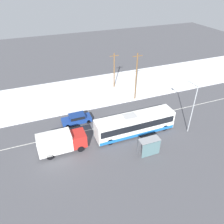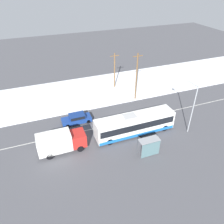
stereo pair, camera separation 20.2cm
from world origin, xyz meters
name	(u,v)px [view 1 (the left image)]	position (x,y,z in m)	size (l,w,h in m)	color
ground_plane	(129,121)	(0.00, 0.00, 0.00)	(120.00, 120.00, 0.00)	#4C4C51
snow_lot	(104,89)	(0.00, 11.93, 0.06)	(80.00, 13.13, 0.12)	white
lane_marking_center	(129,121)	(0.00, 0.00, 0.00)	(60.00, 0.12, 0.00)	silver
city_bus	(135,124)	(-0.58, -3.09, 1.59)	(11.75, 2.57, 3.25)	white
box_truck	(61,142)	(-11.26, -3.07, 1.58)	(6.22, 2.30, 2.85)	silver
sedan_car	(77,118)	(-7.89, 2.44, 0.83)	(4.59, 1.80, 1.52)	navy
pedestrian_at_stop	(145,143)	(-0.84, -6.76, 1.09)	(0.64, 0.29, 1.78)	#23232D
bus_shelter	(150,145)	(-0.80, -7.95, 1.67)	(2.67, 1.20, 2.40)	gray
streetlamp	(192,103)	(7.03, -5.26, 4.71)	(0.36, 2.25, 7.55)	#9EA3A8
utility_pole_roadside	(136,76)	(3.99, 5.96, 4.56)	(1.80, 0.24, 8.73)	brown
utility_pole_snowlot	(114,70)	(2.16, 11.86, 3.75)	(1.80, 0.24, 7.13)	brown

